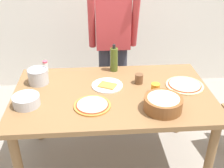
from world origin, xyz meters
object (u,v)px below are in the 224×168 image
Objects in this scene: pizza_raw_on_board at (185,85)px; pizza_cooked_on_tray at (92,105)px; plate_with_slice at (107,85)px; cup_orange at (155,88)px; steel_pot at (38,76)px; cup_small_brown at (139,79)px; olive_oil_bottle at (114,59)px; salt_shaker at (45,66)px; popcorn_bowl at (163,102)px; dining_table at (112,102)px; person_cook at (113,39)px; mixing_bowl_steel at (26,101)px.

pizza_raw_on_board is 0.81m from pizza_cooked_on_tray.
cup_orange is (0.38, -0.14, 0.03)m from plate_with_slice.
pizza_cooked_on_tray is 0.60m from steel_pot.
pizza_cooked_on_tray is at bearing -141.03° from cup_small_brown.
cup_orange is at bearing -55.50° from olive_oil_bottle.
pizza_raw_on_board is at bearing 18.78° from cup_orange.
cup_orange is 0.80× the size of salt_shaker.
olive_oil_bottle is (-0.30, 0.66, 0.05)m from popcorn_bowl.
dining_table is 5.12× the size of pizza_raw_on_board.
person_cook is 5.83× the size of pizza_cooked_on_tray.
cup_orange is (0.28, -0.79, -0.14)m from person_cook.
person_cook is 0.85m from cup_orange.
steel_pot is (0.04, 0.34, 0.03)m from mixing_bowl_steel.
pizza_cooked_on_tray is 0.53m from cup_orange.
popcorn_bowl is 1.09× the size of olive_oil_bottle.
pizza_raw_on_board is 0.29m from cup_orange.
person_cook is at bearing 39.05° from steel_pot.
olive_oil_bottle reaches higher than pizza_cooked_on_tray.
pizza_raw_on_board is at bearing -51.88° from person_cook.
pizza_raw_on_board is at bearing -6.91° from steel_pot.
olive_oil_bottle is at bearing 37.27° from mixing_bowl_steel.
cup_orange is at bearing -20.23° from plate_with_slice.
cup_orange is (0.30, -0.43, -0.07)m from olive_oil_bottle.
pizza_cooked_on_tray is at bearing -55.33° from salt_shaker.
dining_table is 0.62m from pizza_raw_on_board.
dining_table is 6.25× the size of olive_oil_bottle.
cup_orange is (0.96, -0.24, -0.02)m from steel_pot.
plate_with_slice reaches higher than pizza_raw_on_board.
salt_shaker is at bearing 144.38° from dining_table.
dining_table is 0.45m from olive_oil_bottle.
salt_shaker reaches higher than pizza_raw_on_board.
dining_table is 0.27m from pizza_cooked_on_tray.
person_cook reaches higher than cup_orange.
cup_small_brown is 0.80× the size of salt_shaker.
cup_small_brown is at bearing 105.28° from popcorn_bowl.
steel_pot is at bearing 173.09° from pizza_raw_on_board.
cup_small_brown is at bearing 121.25° from cup_orange.
salt_shaker is (-0.63, 0.02, -0.06)m from olive_oil_bottle.
popcorn_bowl is (0.51, -0.08, 0.05)m from pizza_cooked_on_tray.
steel_pot is (-0.45, 0.39, 0.06)m from pizza_cooked_on_tray.
dining_table is at bearing -35.62° from salt_shaker.
olive_oil_bottle is (-0.02, -0.36, -0.07)m from person_cook.
olive_oil_bottle reaches higher than plate_with_slice.
pizza_cooked_on_tray is 0.49m from mixing_bowl_steel.
pizza_cooked_on_tray reaches higher than dining_table.
person_cook is 1.15m from mixing_bowl_steel.
mixing_bowl_steel is at bearing -142.73° from olive_oil_bottle.
olive_oil_bottle is at bearing -2.14° from salt_shaker.
popcorn_bowl is at bearing -74.72° from cup_small_brown.
salt_shaker is (-0.82, 0.28, 0.01)m from cup_small_brown.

